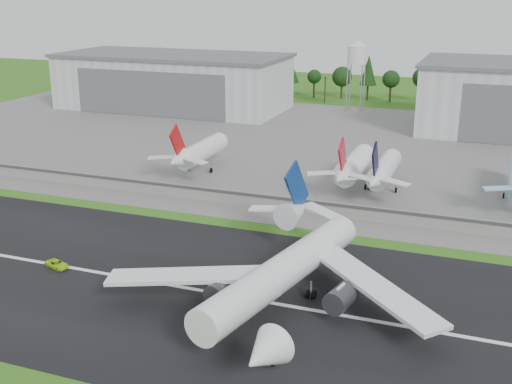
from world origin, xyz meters
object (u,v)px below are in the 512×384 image
at_px(parked_jet_red_a, 197,152).
at_px(parked_jet_navy, 382,171).
at_px(parked_jet_red_b, 352,167).
at_px(ground_vehicle, 57,264).
at_px(main_airliner, 283,280).

distance_m(parked_jet_red_a, parked_jet_navy, 52.04).
relative_size(parked_jet_red_a, parked_jet_red_b, 1.00).
distance_m(parked_jet_red_b, parked_jet_navy, 7.90).
height_order(parked_jet_red_b, parked_jet_navy, parked_jet_red_b).
relative_size(ground_vehicle, parked_jet_red_a, 0.16).
relative_size(main_airliner, ground_vehicle, 11.49).
bearing_deg(parked_jet_red_a, main_airliner, -54.66).
bearing_deg(parked_jet_navy, parked_jet_red_b, 179.56).
bearing_deg(main_airliner, ground_vehicle, 13.08).
distance_m(parked_jet_red_a, parked_jet_red_b, 44.14).
xyz_separation_m(ground_vehicle, parked_jet_red_b, (41.23, 67.47, 5.39)).
distance_m(main_airliner, ground_vehicle, 44.77).
bearing_deg(ground_vehicle, parked_jet_navy, -18.67).
xyz_separation_m(main_airliner, parked_jet_navy, (4.55, 66.93, 0.97)).
xyz_separation_m(main_airliner, parked_jet_red_b, (-3.35, 66.99, 1.31)).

